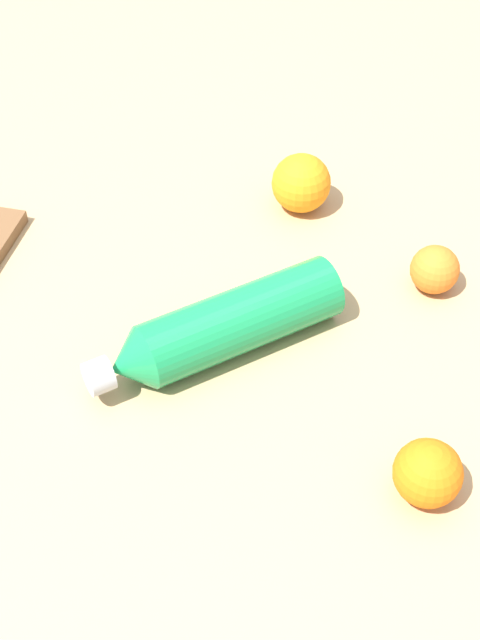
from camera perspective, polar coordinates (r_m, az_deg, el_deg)
name	(u,v)px	position (r m, az deg, el deg)	size (l,w,h in m)	color
ground_plane	(232,372)	(0.98, -0.51, -3.46)	(2.40, 2.40, 0.00)	tan
water_bottle	(221,327)	(0.97, -1.25, -0.50)	(0.29, 0.20, 0.07)	#198C4C
orange_0	(435,269)	(1.08, 12.72, 3.27)	(0.06, 0.06, 0.06)	orange
orange_1	(428,473)	(0.87, 12.28, -9.83)	(0.07, 0.07, 0.07)	orange
orange_2	(301,183)	(1.18, 4.06, 9.00)	(0.08, 0.08, 0.08)	orange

